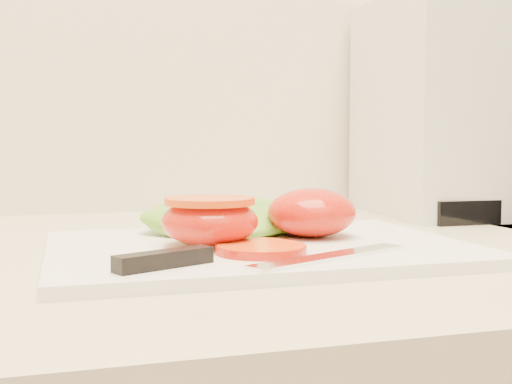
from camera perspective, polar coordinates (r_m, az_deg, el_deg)
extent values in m
cube|color=beige|center=(0.70, 11.44, -5.15)|extent=(3.92, 0.65, 0.03)
cube|color=white|center=(0.57, 0.28, -5.06)|extent=(0.36, 0.26, 0.01)
ellipsoid|color=red|center=(0.61, 4.97, -1.82)|extent=(0.08, 0.08, 0.05)
ellipsoid|color=red|center=(0.56, -4.12, -2.65)|extent=(0.08, 0.08, 0.04)
cylinder|color=red|center=(0.55, -4.13, -0.79)|extent=(0.08, 0.08, 0.01)
cylinder|color=#FE650E|center=(0.52, 0.43, -5.08)|extent=(0.07, 0.07, 0.01)
cylinder|color=#FE650E|center=(0.54, -0.12, -4.83)|extent=(0.06, 0.06, 0.01)
ellipsoid|color=#68BA31|center=(0.64, -2.98, -2.27)|extent=(0.18, 0.14, 0.03)
ellipsoid|color=#68BA31|center=(0.66, 0.78, -2.37)|extent=(0.14, 0.13, 0.02)
cube|color=silver|center=(0.50, 6.67, -5.72)|extent=(0.15, 0.08, 0.00)
cube|color=black|center=(0.46, -8.16, -5.94)|extent=(0.08, 0.05, 0.01)
cube|color=silver|center=(0.94, 16.78, 7.27)|extent=(0.22, 0.26, 0.30)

